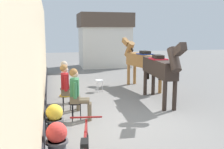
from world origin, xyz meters
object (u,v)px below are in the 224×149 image
(flower_planter_near, at_px, (57,138))
(spare_stool_white, at_px, (99,81))
(seated_visitor_middle, at_px, (67,85))
(saddled_horse_near, at_px, (160,68))
(saddled_horse_far, at_px, (142,60))
(flower_planter_far, at_px, (54,117))
(seated_visitor_near, at_px, (77,92))
(seated_visitor_far, at_px, (67,79))
(satchel_bag, at_px, (67,94))

(flower_planter_near, distance_m, spare_stool_white, 5.22)
(seated_visitor_middle, bearing_deg, flower_planter_near, -98.24)
(saddled_horse_near, distance_m, saddled_horse_far, 2.28)
(flower_planter_near, height_order, flower_planter_far, same)
(seated_visitor_near, bearing_deg, seated_visitor_far, 94.42)
(saddled_horse_far, height_order, satchel_bag, saddled_horse_far)
(seated_visitor_middle, relative_size, flower_planter_near, 2.17)
(flower_planter_near, bearing_deg, seated_visitor_middle, 81.76)
(saddled_horse_near, relative_size, satchel_bag, 10.71)
(seated_visitor_far, distance_m, flower_planter_near, 3.69)
(saddled_horse_near, bearing_deg, seated_visitor_far, 165.32)
(seated_visitor_middle, relative_size, flower_planter_far, 2.17)
(seated_visitor_middle, height_order, saddled_horse_far, saddled_horse_far)
(flower_planter_far, distance_m, satchel_bag, 3.22)
(saddled_horse_near, xyz_separation_m, flower_planter_far, (-3.41, -1.62, -0.82))
(flower_planter_far, bearing_deg, flower_planter_near, -89.22)
(seated_visitor_near, bearing_deg, saddled_horse_near, 20.15)
(seated_visitor_near, relative_size, seated_visitor_middle, 1.00)
(seated_visitor_near, height_order, flower_planter_far, seated_visitor_near)
(seated_visitor_far, distance_m, spare_stool_white, 1.87)
(seated_visitor_far, height_order, saddled_horse_far, saddled_horse_far)
(saddled_horse_near, distance_m, satchel_bag, 3.47)
(flower_planter_near, bearing_deg, saddled_horse_far, 54.83)
(flower_planter_far, bearing_deg, seated_visitor_near, 44.04)
(spare_stool_white, bearing_deg, saddled_horse_near, -51.55)
(seated_visitor_middle, distance_m, spare_stool_white, 2.61)
(seated_visitor_middle, height_order, saddled_horse_near, saddled_horse_near)
(flower_planter_far, xyz_separation_m, satchel_bag, (0.49, 3.17, -0.23))
(seated_visitor_far, relative_size, saddled_horse_far, 0.47)
(seated_visitor_near, distance_m, flower_planter_near, 1.97)
(satchel_bag, bearing_deg, seated_visitor_near, -68.26)
(saddled_horse_far, distance_m, flower_planter_far, 5.38)
(seated_visitor_far, xyz_separation_m, satchel_bag, (0.02, 0.78, -0.68))
(flower_planter_far, height_order, satchel_bag, flower_planter_far)
(seated_visitor_near, xyz_separation_m, saddled_horse_far, (3.02, 3.30, 0.38))
(saddled_horse_near, bearing_deg, satchel_bag, 152.03)
(seated_visitor_middle, height_order, satchel_bag, seated_visitor_middle)
(flower_planter_far, xyz_separation_m, spare_stool_white, (1.79, 3.67, 0.07))
(spare_stool_white, bearing_deg, seated_visitor_middle, -122.19)
(seated_visitor_far, bearing_deg, flower_planter_far, -101.15)
(seated_visitor_far, xyz_separation_m, saddled_horse_far, (3.16, 1.50, 0.38))
(seated_visitor_far, xyz_separation_m, flower_planter_far, (-0.47, -2.39, -0.44))
(seated_visitor_far, height_order, spare_stool_white, seated_visitor_far)
(flower_planter_far, bearing_deg, saddled_horse_far, 46.96)
(seated_visitor_far, relative_size, flower_planter_far, 2.17)
(saddled_horse_near, xyz_separation_m, flower_planter_near, (-3.40, -2.86, -0.82))
(saddled_horse_near, distance_m, flower_planter_far, 3.87)
(saddled_horse_near, height_order, saddled_horse_far, same)
(saddled_horse_far, bearing_deg, flower_planter_near, -125.17)
(seated_visitor_middle, bearing_deg, seated_visitor_far, 86.25)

